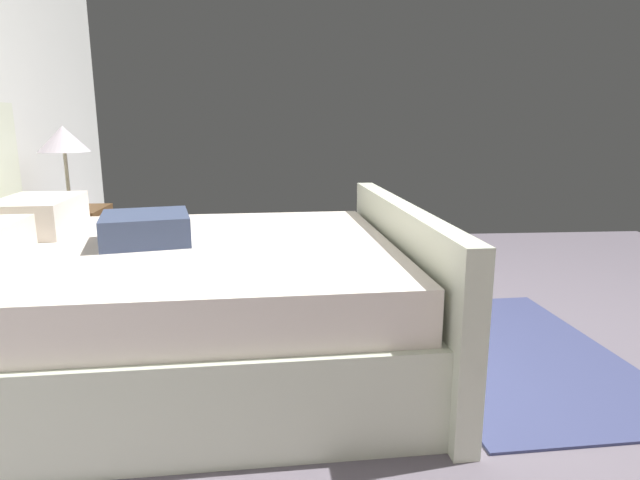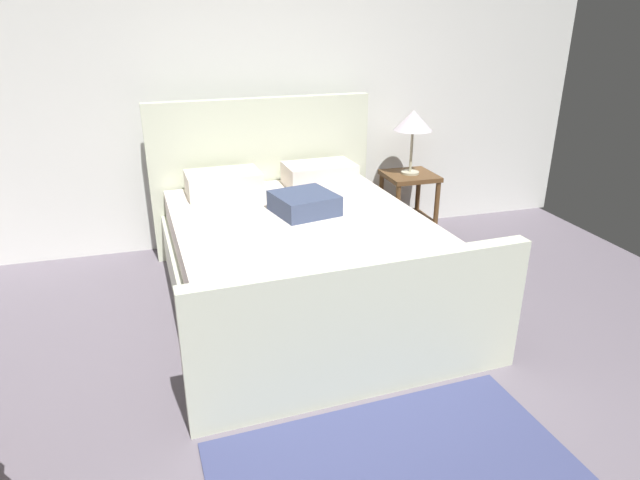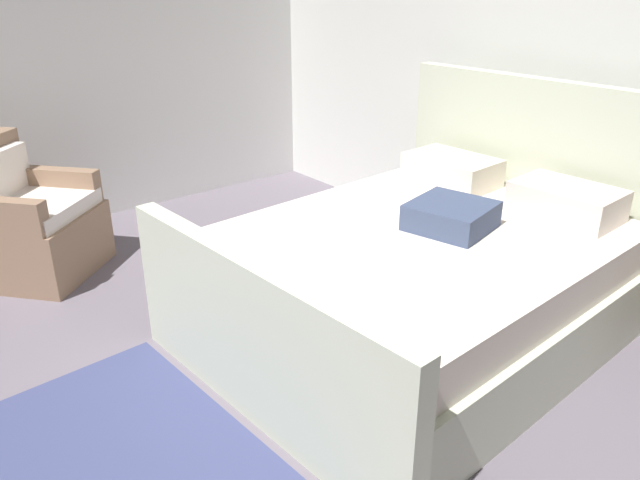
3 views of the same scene
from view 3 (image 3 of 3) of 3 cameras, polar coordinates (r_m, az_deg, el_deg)
name	(u,v)px [view 3 (image 3 of 3)]	position (r m, az deg, el deg)	size (l,w,h in m)	color
ground_plane	(169,462)	(2.86, -13.67, -19.14)	(5.85, 5.70, 0.02)	slate
wall_back	(587,71)	(4.23, 23.23, 14.01)	(5.97, 0.12, 2.65)	silver
bed	(425,273)	(3.50, 9.62, -3.00)	(1.98, 2.39, 1.30)	beige
armchair	(26,224)	(4.55, -25.31, 1.33)	(1.02, 1.02, 0.90)	#8C6D55
area_rug	(130,471)	(2.84, -17.01, -19.52)	(1.65, 1.01, 0.01)	#3B416C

